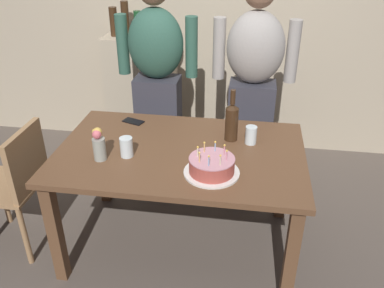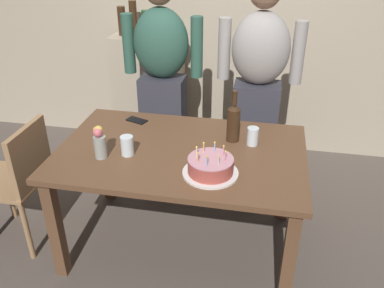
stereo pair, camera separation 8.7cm
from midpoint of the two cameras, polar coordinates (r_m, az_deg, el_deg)
ground_plane at (r=2.90m, az=-2.35°, el=-13.70°), size 10.00×10.00×0.00m
back_wall at (r=3.72m, az=1.91°, el=18.70°), size 5.20×0.10×2.60m
dining_table at (r=2.51m, az=-2.64°, el=-2.82°), size 1.50×0.96×0.74m
birthday_cake at (r=2.21m, az=1.67°, el=-3.16°), size 0.31×0.31×0.16m
water_glass_near at (r=2.41m, az=-10.25°, el=-0.43°), size 0.08×0.08×0.12m
water_glass_far at (r=2.53m, az=7.34°, el=1.25°), size 0.07×0.07×0.11m
wine_bottle at (r=2.53m, az=4.63°, el=3.27°), size 0.08×0.08×0.33m
cell_phone at (r=2.84m, az=-9.15°, el=3.16°), size 0.16×0.12×0.01m
flower_vase at (r=2.39m, az=-14.05°, el=0.01°), size 0.07×0.08×0.20m
person_man_bearded at (r=3.13m, az=-5.71°, el=8.49°), size 0.61×0.27×1.66m
person_woman_cardigan at (r=3.04m, az=7.71°, el=7.75°), size 0.61×0.27×1.66m
dining_chair at (r=2.83m, az=-24.27°, el=-4.67°), size 0.42×0.42×0.87m
shelf_cabinet at (r=3.84m, az=-7.71°, el=7.19°), size 0.63×0.30×1.37m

